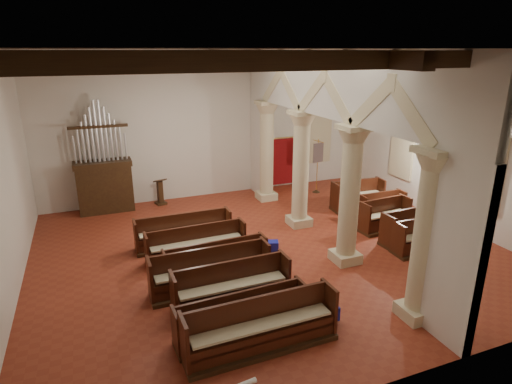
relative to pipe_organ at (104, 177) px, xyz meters
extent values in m
plane|color=maroon|center=(4.50, -5.50, -1.37)|extent=(14.00, 14.00, 0.00)
plane|color=black|center=(4.50, -5.50, 4.63)|extent=(14.00, 14.00, 0.00)
cube|color=beige|center=(4.50, 0.50, 1.63)|extent=(14.00, 0.02, 6.00)
cube|color=beige|center=(4.50, -11.50, 1.63)|extent=(14.00, 0.02, 6.00)
cube|color=beige|center=(11.50, -5.50, 1.63)|extent=(0.02, 12.00, 6.00)
cube|color=#C6B593|center=(6.30, -10.00, -1.22)|extent=(0.75, 0.75, 0.30)
cylinder|color=#C6B593|center=(6.30, -10.00, 0.58)|extent=(0.56, 0.56, 3.30)
cube|color=#C6B593|center=(6.30, -7.00, -1.22)|extent=(0.75, 0.75, 0.30)
cylinder|color=#C6B593|center=(6.30, -7.00, 0.58)|extent=(0.56, 0.56, 3.30)
cube|color=#C6B593|center=(6.30, -4.00, -1.22)|extent=(0.75, 0.75, 0.30)
cylinder|color=#C6B593|center=(6.30, -4.00, 0.58)|extent=(0.56, 0.56, 3.30)
cube|color=#C6B593|center=(6.30, -1.00, -1.22)|extent=(0.75, 0.75, 0.30)
cylinder|color=#C6B593|center=(6.30, -1.00, 0.58)|extent=(0.56, 0.56, 3.30)
cube|color=beige|center=(6.30, -5.50, 3.66)|extent=(0.25, 11.90, 1.93)
cube|color=#2E684D|center=(11.48, -7.00, 0.83)|extent=(0.03, 1.00, 2.20)
cube|color=#2E684D|center=(11.48, -3.00, 0.83)|extent=(0.03, 1.00, 2.20)
cube|color=#2E684D|center=(9.50, 0.48, 0.83)|extent=(1.00, 0.03, 2.20)
cube|color=#372411|center=(0.00, 0.00, -0.47)|extent=(2.00, 0.80, 1.80)
cube|color=#372411|center=(0.00, 0.00, 0.53)|extent=(2.10, 0.85, 0.20)
cube|color=#3B2812|center=(2.06, 0.00, -1.33)|extent=(0.49, 0.49, 0.09)
cube|color=#3B2812|center=(2.06, 0.00, -0.88)|extent=(0.24, 0.24, 0.98)
cube|color=#3B2812|center=(2.06, -0.07, -0.35)|extent=(0.52, 0.45, 0.17)
cube|color=maroon|center=(8.00, 0.42, -0.22)|extent=(1.60, 0.06, 2.10)
cylinder|color=gold|center=(8.00, 0.40, 0.88)|extent=(1.80, 0.04, 0.04)
cone|color=#372411|center=(8.70, -0.97, -1.31)|extent=(0.36, 0.36, 0.12)
cylinder|color=gold|center=(8.70, -0.97, -0.18)|extent=(0.04, 0.04, 2.38)
cylinder|color=gold|center=(8.70, -0.97, 0.91)|extent=(0.15, 0.69, 0.03)
cube|color=navy|center=(8.70, -0.99, 0.41)|extent=(0.54, 0.12, 0.84)
cube|color=navy|center=(4.32, -9.46, -1.10)|extent=(0.35, 0.29, 0.33)
cube|color=navy|center=(2.98, -8.81, -1.10)|extent=(0.34, 0.28, 0.34)
cube|color=navy|center=(4.45, -5.84, -1.09)|extent=(0.44, 0.40, 0.36)
cylinder|color=white|center=(2.67, -8.76, -1.21)|extent=(1.03, 0.15, 0.10)
cube|color=#372411|center=(2.50, -9.71, -1.32)|extent=(3.32, 0.82, 0.11)
cube|color=#43150E|center=(2.50, -9.76, -1.02)|extent=(3.16, 0.49, 0.49)
cube|color=#43150E|center=(2.50, -9.51, -0.74)|extent=(3.16, 0.13, 1.04)
cube|color=#43150E|center=(0.88, -9.69, -0.74)|extent=(0.09, 0.66, 1.04)
cube|color=#43150E|center=(4.12, -9.69, -0.74)|extent=(0.09, 0.66, 1.04)
cube|color=beige|center=(2.50, -9.76, -0.74)|extent=(3.04, 0.45, 0.05)
cube|color=#372411|center=(2.29, -9.13, -1.32)|extent=(3.03, 0.79, 0.09)
cube|color=#441C0E|center=(2.29, -9.18, -1.06)|extent=(2.86, 0.50, 0.42)
cube|color=#441C0E|center=(2.29, -8.96, -0.83)|extent=(2.85, 0.19, 0.90)
cube|color=#441C0E|center=(0.83, -9.11, -0.83)|extent=(0.09, 0.57, 0.90)
cube|color=#441C0E|center=(3.76, -9.11, -0.83)|extent=(0.09, 0.57, 0.90)
cube|color=beige|center=(2.29, -9.18, -0.83)|extent=(2.75, 0.46, 0.05)
cube|color=#372411|center=(2.43, -8.01, -1.32)|extent=(2.88, 0.79, 0.11)
cube|color=#39120C|center=(2.43, -8.07, -1.02)|extent=(2.73, 0.47, 0.49)
cube|color=#39120C|center=(2.43, -7.82, -0.74)|extent=(2.73, 0.11, 1.04)
cube|color=#39120C|center=(1.03, -7.99, -0.74)|extent=(0.08, 0.66, 1.04)
cube|color=#39120C|center=(3.83, -7.99, -0.74)|extent=(0.08, 0.66, 1.04)
cube|color=beige|center=(2.43, -8.07, -0.74)|extent=(2.62, 0.42, 0.05)
cube|color=#372411|center=(2.16, -7.07, -1.32)|extent=(3.13, 0.76, 0.11)
cube|color=#44160E|center=(2.16, -7.13, -1.02)|extent=(2.98, 0.44, 0.49)
cube|color=#44160E|center=(2.16, -6.88, -0.75)|extent=(2.98, 0.08, 1.02)
cube|color=#44160E|center=(0.63, -7.05, -0.75)|extent=(0.08, 0.65, 1.02)
cube|color=#44160E|center=(3.69, -7.05, -0.75)|extent=(0.08, 0.65, 1.02)
cube|color=beige|center=(2.16, -7.13, -0.75)|extent=(2.86, 0.40, 0.05)
cube|color=#372411|center=(2.53, -6.37, -1.33)|extent=(2.93, 0.74, 0.09)
cube|color=#37140B|center=(2.53, -6.41, -1.08)|extent=(2.77, 0.46, 0.41)
cube|color=#37140B|center=(2.53, -6.21, -0.85)|extent=(2.76, 0.16, 0.86)
cube|color=#37140B|center=(1.11, -6.35, -0.85)|extent=(0.08, 0.55, 0.86)
cube|color=#37140B|center=(3.95, -6.35, -0.85)|extent=(0.08, 0.55, 0.86)
cube|color=beige|center=(2.53, -6.41, -0.85)|extent=(2.66, 0.42, 0.05)
cube|color=#372411|center=(2.26, -5.20, -1.32)|extent=(3.00, 0.73, 0.10)
cube|color=#3A190C|center=(2.26, -5.25, -1.06)|extent=(2.84, 0.44, 0.43)
cube|color=#3A190C|center=(2.26, -5.03, -0.82)|extent=(2.84, 0.12, 0.91)
cube|color=#3A190C|center=(0.80, -5.18, -0.82)|extent=(0.08, 0.58, 0.91)
cube|color=#3A190C|center=(3.72, -5.18, -0.82)|extent=(0.08, 0.58, 0.91)
cube|color=beige|center=(2.26, -5.25, -0.82)|extent=(2.73, 0.40, 0.05)
cube|color=#372411|center=(2.10, -4.19, -1.32)|extent=(3.04, 0.72, 0.10)
cube|color=#3A0D0C|center=(2.10, -4.24, -1.05)|extent=(2.89, 0.42, 0.45)
cube|color=#3A0D0C|center=(2.10, -4.01, -0.80)|extent=(2.89, 0.09, 0.95)
cube|color=#3A0D0C|center=(0.62, -4.17, -0.80)|extent=(0.07, 0.60, 0.95)
cube|color=#3A0D0C|center=(3.58, -4.17, -0.80)|extent=(0.07, 0.60, 0.95)
cube|color=beige|center=(2.10, -4.24, -0.80)|extent=(2.77, 0.38, 0.05)
cube|color=#372411|center=(8.91, -7.35, -1.32)|extent=(2.03, 0.77, 0.10)
cube|color=#41140D|center=(8.91, -7.40, -1.04)|extent=(1.88, 0.46, 0.46)
cube|color=#41140D|center=(8.91, -7.17, -0.79)|extent=(1.86, 0.13, 0.97)
cube|color=#41140D|center=(7.93, -7.33, -0.79)|extent=(0.09, 0.61, 0.97)
cube|color=#41140D|center=(9.88, -7.33, -0.79)|extent=(0.09, 0.61, 0.97)
cube|color=beige|center=(8.91, -7.40, -0.79)|extent=(1.80, 0.42, 0.05)
cube|color=#372411|center=(8.95, -6.69, -1.32)|extent=(2.09, 0.88, 0.11)
cube|color=#3C0D0D|center=(8.95, -6.75, -1.02)|extent=(1.92, 0.55, 0.48)
cube|color=#3C0D0D|center=(8.95, -6.50, -0.75)|extent=(1.90, 0.19, 1.02)
cube|color=#3C0D0D|center=(7.96, -6.67, -0.75)|extent=(0.12, 0.65, 1.02)
cube|color=#3C0D0D|center=(9.95, -6.67, -0.75)|extent=(0.12, 0.65, 1.02)
cube|color=beige|center=(8.95, -6.75, -0.75)|extent=(1.85, 0.50, 0.05)
cube|color=#372411|center=(8.85, -5.49, -1.32)|extent=(1.91, 0.86, 0.11)
cube|color=#41150D|center=(8.85, -5.54, -1.03)|extent=(1.73, 0.54, 0.47)
cube|color=#41150D|center=(8.85, -5.30, -0.77)|extent=(1.71, 0.19, 1.00)
cube|color=#41150D|center=(7.96, -5.47, -0.77)|extent=(0.12, 0.63, 1.00)
cube|color=#41150D|center=(9.74, -5.47, -0.77)|extent=(0.12, 0.63, 1.00)
cube|color=beige|center=(8.85, -5.54, -0.77)|extent=(1.66, 0.49, 0.05)
cube|color=#372411|center=(9.43, -4.58, -1.32)|extent=(1.79, 0.66, 0.09)
cube|color=#39110C|center=(9.43, -4.63, -1.07)|extent=(1.64, 0.38, 0.42)
cube|color=#39110C|center=(9.43, -4.41, -0.83)|extent=(1.64, 0.07, 0.89)
cube|color=#39110C|center=(8.57, -4.56, -0.83)|extent=(0.07, 0.56, 0.89)
cube|color=#39110C|center=(10.29, -4.56, -0.83)|extent=(0.07, 0.56, 0.89)
cube|color=beige|center=(9.43, -4.63, -0.83)|extent=(1.58, 0.34, 0.05)
cube|color=#372411|center=(9.16, -3.42, -1.32)|extent=(2.11, 0.88, 0.11)
cube|color=#441B0E|center=(9.16, -3.47, -1.01)|extent=(1.94, 0.54, 0.49)
cube|color=#441B0E|center=(9.16, -3.22, -0.74)|extent=(1.92, 0.18, 1.04)
cube|color=#441B0E|center=(8.16, -3.39, -0.74)|extent=(0.11, 0.66, 1.04)
cube|color=#441B0E|center=(10.16, -3.39, -0.74)|extent=(0.11, 0.66, 1.04)
cube|color=beige|center=(9.16, -3.47, -0.74)|extent=(1.86, 0.50, 0.05)
camera|label=1|loc=(-0.37, -16.63, 4.61)|focal=30.00mm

